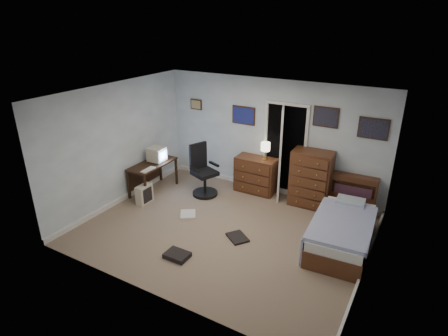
# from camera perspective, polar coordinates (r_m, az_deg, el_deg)

# --- Properties ---
(floor) EXTENTS (5.00, 4.00, 0.02)m
(floor) POSITION_cam_1_polar(r_m,az_deg,el_deg) (7.06, 0.06, -9.46)
(floor) COLOR gray
(floor) RESTS_ON ground
(computer_desk) EXTENTS (0.55, 1.17, 0.67)m
(computer_desk) POSITION_cam_1_polar(r_m,az_deg,el_deg) (8.48, -11.22, -0.16)
(computer_desk) COLOR #321D10
(computer_desk) RESTS_ON floor
(crt_monitor) EXTENTS (0.35, 0.33, 0.32)m
(crt_monitor) POSITION_cam_1_polar(r_m,az_deg,el_deg) (8.41, -10.19, 2.07)
(crt_monitor) COLOR beige
(crt_monitor) RESTS_ON computer_desk
(keyboard) EXTENTS (0.14, 0.36, 0.02)m
(keyboard) POSITION_cam_1_polar(r_m,az_deg,el_deg) (8.02, -11.50, -0.26)
(keyboard) COLOR beige
(keyboard) RESTS_ON computer_desk
(pc_tower) EXTENTS (0.19, 0.38, 0.40)m
(pc_tower) POSITION_cam_1_polar(r_m,az_deg,el_deg) (8.07, -12.05, -3.92)
(pc_tower) COLOR beige
(pc_tower) RESTS_ON floor
(office_chair) EXTENTS (0.72, 0.72, 1.14)m
(office_chair) POSITION_cam_1_polar(r_m,az_deg,el_deg) (8.19, -3.22, -1.14)
(office_chair) COLOR black
(office_chair) RESTS_ON floor
(media_stack) EXTENTS (0.17, 0.17, 0.82)m
(media_stack) POSITION_cam_1_polar(r_m,az_deg,el_deg) (9.63, -5.59, 2.29)
(media_stack) COLOR maroon
(media_stack) RESTS_ON floor
(low_dresser) EXTENTS (0.90, 0.46, 0.80)m
(low_dresser) POSITION_cam_1_polar(r_m,az_deg,el_deg) (8.35, 4.88, -1.03)
(low_dresser) COLOR #56311B
(low_dresser) RESTS_ON floor
(table_lamp) EXTENTS (0.20, 0.20, 0.39)m
(table_lamp) POSITION_cam_1_polar(r_m,az_deg,el_deg) (8.03, 6.33, 3.16)
(table_lamp) COLOR gold
(table_lamp) RESTS_ON low_dresser
(doorway) EXTENTS (0.96, 1.12, 2.05)m
(doorway) POSITION_cam_1_polar(r_m,az_deg,el_deg) (8.37, 9.94, 3.19)
(doorway) COLOR black
(doorway) RESTS_ON floor
(tall_dresser) EXTENTS (0.83, 0.51, 1.19)m
(tall_dresser) POSITION_cam_1_polar(r_m,az_deg,el_deg) (7.86, 13.12, -1.60)
(tall_dresser) COLOR #56311B
(tall_dresser) RESTS_ON floor
(headboard_bookcase) EXTENTS (0.89, 0.27, 0.79)m
(headboard_bookcase) POSITION_cam_1_polar(r_m,az_deg,el_deg) (7.87, 19.06, -3.65)
(headboard_bookcase) COLOR #56311B
(headboard_bookcase) RESTS_ON floor
(bed) EXTENTS (1.07, 1.85, 0.59)m
(bed) POSITION_cam_1_polar(r_m,az_deg,el_deg) (6.77, 17.43, -9.30)
(bed) COLOR #56311B
(bed) RESTS_ON floor
(wall_posters) EXTENTS (4.38, 0.04, 0.60)m
(wall_posters) POSITION_cam_1_polar(r_m,az_deg,el_deg) (7.81, 11.07, 7.44)
(wall_posters) COLOR #331E11
(wall_posters) RESTS_ON floor
(floor_clutter) EXTENTS (1.70, 1.59, 0.08)m
(floor_clutter) POSITION_cam_1_polar(r_m,az_deg,el_deg) (6.76, -4.41, -10.68)
(floor_clutter) COLOR black
(floor_clutter) RESTS_ON floor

